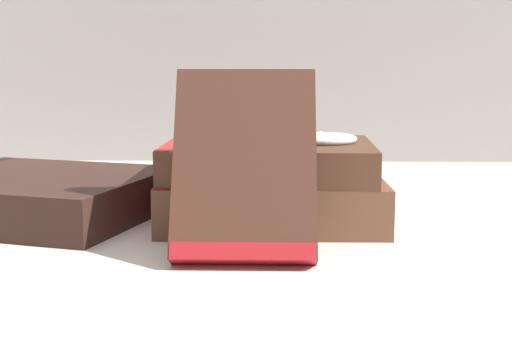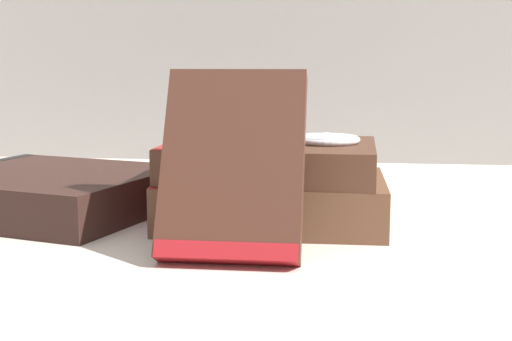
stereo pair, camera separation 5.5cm
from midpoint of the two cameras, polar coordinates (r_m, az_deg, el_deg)
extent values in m
plane|color=beige|center=(0.58, -0.96, -5.15)|extent=(3.00, 3.00, 0.00)
cube|color=brown|center=(0.61, 4.01, -2.40)|extent=(0.19, 0.14, 0.04)
cube|color=maroon|center=(0.62, -4.08, -2.23)|extent=(0.01, 0.13, 0.04)
cube|color=#4C2D1E|center=(0.61, 3.80, 0.83)|extent=(0.18, 0.14, 0.03)
cube|color=#B22323|center=(0.62, -3.73, 0.98)|extent=(0.02, 0.13, 0.03)
cube|color=#331E19|center=(0.67, -14.07, -1.72)|extent=(0.24, 0.23, 0.04)
cube|color=#422319|center=(0.50, 1.28, 0.49)|extent=(0.10, 0.08, 0.13)
cube|color=maroon|center=(0.49, 0.91, -6.67)|extent=(0.10, 0.02, 0.02)
cylinder|color=silver|center=(0.61, 8.17, 2.47)|extent=(0.05, 0.05, 0.01)
torus|color=silver|center=(0.61, 8.17, 2.47)|extent=(0.06, 0.06, 0.01)
sphere|color=silver|center=(0.64, 8.11, 2.76)|extent=(0.01, 0.01, 0.01)
torus|color=#ADADB2|center=(0.77, -5.11, -1.57)|extent=(0.05, 0.05, 0.00)
torus|color=#ADADB2|center=(0.77, -1.45, -1.41)|extent=(0.05, 0.05, 0.00)
cylinder|color=#ADADB2|center=(0.77, -3.27, -1.49)|extent=(0.02, 0.01, 0.00)
camera|label=1|loc=(0.03, -87.35, 0.41)|focal=50.00mm
camera|label=2|loc=(0.03, 92.65, -0.41)|focal=50.00mm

